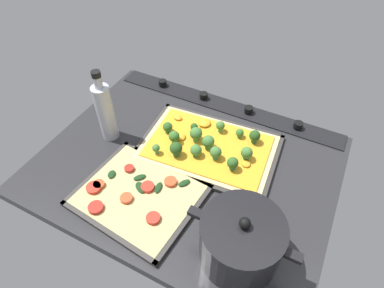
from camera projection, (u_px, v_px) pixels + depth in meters
ground_plane at (187, 166)px, 93.99cm from camera, size 81.68×63.58×3.00cm
stove_control_panel at (225, 105)px, 109.91cm from camera, size 78.41×7.00×2.60cm
baking_tray_front at (208, 149)px, 96.11cm from camera, size 41.60×29.72×1.30cm
broccoli_pizza at (207, 145)px, 94.88cm from camera, size 39.03×27.14×5.95cm
baking_tray_back at (139, 196)px, 84.65cm from camera, size 32.57×28.44×1.30cm
veggie_pizza_back at (137, 194)px, 84.18cm from camera, size 29.95×25.82×1.90cm
cooking_pot at (241, 241)px, 69.58cm from camera, size 24.90×18.05×14.92cm
oil_bottle at (105, 111)px, 93.57cm from camera, size 5.03×5.03×23.24cm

